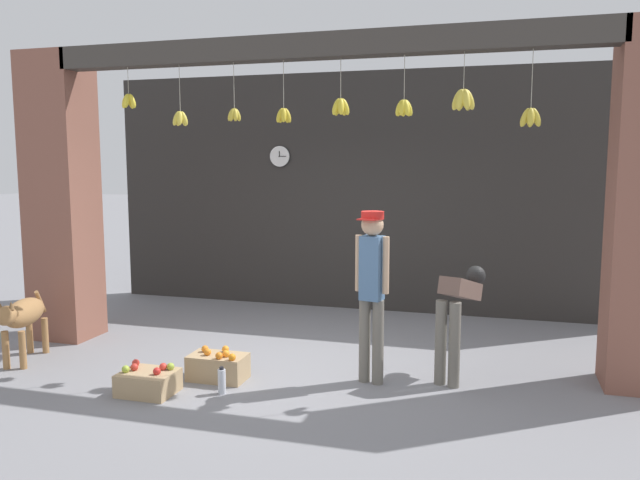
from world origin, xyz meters
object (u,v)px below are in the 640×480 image
dog (23,316)px  water_bottle (222,381)px  shopkeeper (372,283)px  worker_stooping (458,308)px  fruit_crate_apples (148,382)px  wall_clock (280,156)px  fruit_crate_oranges (218,366)px

dog → water_bottle: (2.42, -0.27, -0.39)m
shopkeeper → worker_stooping: (0.79, 0.33, -0.27)m
shopkeeper → fruit_crate_apples: (-1.92, -0.85, -0.87)m
water_bottle → wall_clock: 4.23m
wall_clock → fruit_crate_apples: bearing=-89.2°
fruit_crate_apples → worker_stooping: bearing=23.7°
shopkeeper → fruit_crate_oranges: 1.72m
worker_stooping → water_bottle: size_ratio=4.17×
dog → worker_stooping: size_ratio=0.96×
worker_stooping → wall_clock: 4.08m
dog → shopkeeper: size_ratio=0.62×
fruit_crate_oranges → wall_clock: wall_clock is taller
shopkeeper → worker_stooping: bearing=-144.8°
shopkeeper → fruit_crate_apples: bearing=36.2°
fruit_crate_oranges → wall_clock: 3.91m
water_bottle → fruit_crate_oranges: bearing=120.2°
dog → shopkeeper: bearing=79.5°
fruit_crate_oranges → wall_clock: bearing=98.8°
dog → fruit_crate_oranges: 2.25m
dog → fruit_crate_oranges: dog is taller
worker_stooping → fruit_crate_oranges: (-2.25, -0.66, -0.58)m
shopkeeper → wall_clock: (-1.97, 2.94, 1.22)m
fruit_crate_apples → wall_clock: size_ratio=1.56×
worker_stooping → water_bottle: (-2.05, -1.01, -0.59)m
fruit_crate_apples → wall_clock: bearing=90.8°
fruit_crate_oranges → water_bottle: bearing=-59.8°
wall_clock → shopkeeper: bearing=-56.2°
dog → fruit_crate_apples: 1.86m
dog → worker_stooping: bearing=82.6°
worker_stooping → water_bottle: bearing=-134.2°
dog → shopkeeper: shopkeeper is taller
shopkeeper → water_bottle: bearing=40.4°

